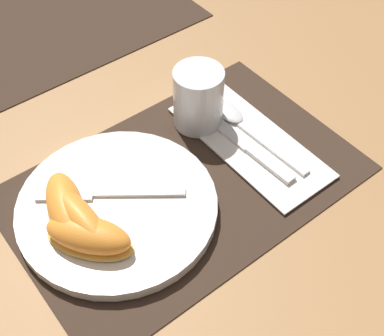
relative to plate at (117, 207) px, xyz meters
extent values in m
plane|color=#A37547|center=(0.10, -0.01, -0.01)|extent=(3.00, 3.00, 0.00)
cube|color=#38281E|center=(0.10, -0.01, -0.01)|extent=(0.47, 0.30, 0.00)
cube|color=#38281E|center=(0.15, 0.42, -0.01)|extent=(0.47, 0.30, 0.00)
cylinder|color=white|center=(0.00, 0.00, 0.00)|extent=(0.26, 0.26, 0.02)
cylinder|color=silver|center=(0.19, 0.07, 0.04)|extent=(0.07, 0.07, 0.09)
cylinder|color=orange|center=(0.19, 0.07, 0.01)|extent=(0.06, 0.06, 0.04)
cube|color=white|center=(0.22, -0.01, -0.01)|extent=(0.11, 0.25, 0.00)
cube|color=silver|center=(0.21, -0.07, 0.00)|extent=(0.02, 0.08, 0.01)
cube|color=silver|center=(0.20, 0.03, 0.00)|extent=(0.02, 0.12, 0.01)
cube|color=silver|center=(0.23, -0.05, 0.00)|extent=(0.02, 0.13, 0.01)
ellipsoid|color=silver|center=(0.23, 0.05, 0.00)|extent=(0.04, 0.07, 0.01)
cube|color=silver|center=(0.03, 0.00, 0.01)|extent=(0.10, 0.08, 0.00)
cube|color=silver|center=(-0.04, 0.05, 0.01)|extent=(0.07, 0.07, 0.00)
ellipsoid|color=#F7C656|center=(-0.06, 0.02, 0.01)|extent=(0.08, 0.12, 0.01)
ellipsoid|color=orange|center=(-0.06, 0.02, 0.03)|extent=(0.08, 0.12, 0.04)
ellipsoid|color=#F7C656|center=(-0.05, 0.00, 0.01)|extent=(0.05, 0.13, 0.01)
ellipsoid|color=orange|center=(-0.05, 0.00, 0.03)|extent=(0.04, 0.13, 0.04)
ellipsoid|color=#F7C656|center=(-0.06, -0.03, 0.01)|extent=(0.11, 0.12, 0.01)
ellipsoid|color=orange|center=(-0.06, -0.03, 0.03)|extent=(0.10, 0.11, 0.04)
camera|label=1|loc=(-0.18, -0.38, 0.55)|focal=50.00mm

